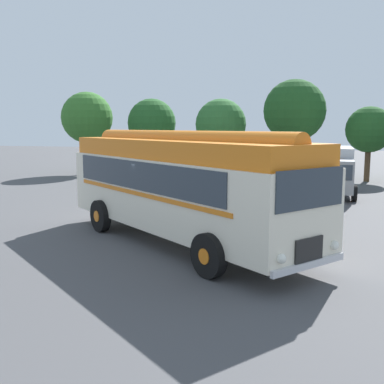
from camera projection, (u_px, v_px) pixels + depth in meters
The scene contains 12 objects.
ground_plane at pixel (182, 239), 14.52m from camera, with size 120.00×120.00×0.00m, color #474749.
vintage_bus at pixel (179, 183), 13.75m from camera, with size 9.44×8.14×3.49m.
car_near_left at pixel (137, 174), 26.42m from camera, with size 2.24×4.34×1.66m.
car_mid_left at pixel (183, 175), 25.90m from camera, with size 2.40×4.40×1.66m.
car_mid_right at pixel (230, 177), 24.97m from camera, with size 2.12×4.28×1.66m.
car_far_right at pixel (280, 178), 24.56m from camera, with size 2.34×4.38×1.66m.
box_van at pixel (332, 169), 23.97m from camera, with size 2.39×5.79×2.50m.
tree_far_left at pixel (88, 118), 34.19m from camera, with size 3.88×3.88×6.24m.
tree_left_of_centre at pixel (151, 123), 34.25m from camera, with size 3.66×3.66×5.72m.
tree_centre at pixel (219, 124), 32.39m from camera, with size 3.66×3.66×5.61m.
tree_right_of_centre at pixel (295, 109), 30.53m from camera, with size 4.21×4.21×6.80m.
tree_far_right at pixel (370, 130), 29.31m from camera, with size 3.01×3.01×4.93m.
Camera 1 is at (4.09, -13.55, 3.60)m, focal length 42.00 mm.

